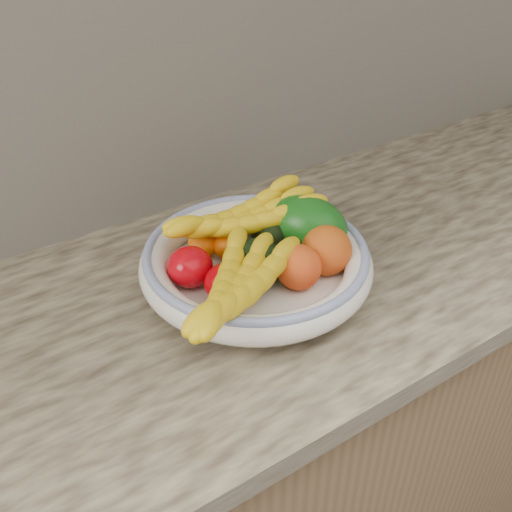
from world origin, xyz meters
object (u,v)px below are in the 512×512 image
object	(u,v)px
fruit_bowl	(256,262)
green_mango	(307,225)
banana_bunch_back	(243,222)
banana_bunch_front	(237,292)

from	to	relation	value
fruit_bowl	green_mango	bearing A→B (deg)	5.53
fruit_bowl	banana_bunch_back	world-z (taller)	banana_bunch_back
fruit_bowl	banana_bunch_front	xyz separation A→B (m)	(-0.09, -0.09, 0.03)
banana_bunch_back	green_mango	bearing A→B (deg)	-26.00
banana_bunch_back	banana_bunch_front	distance (m)	0.19
banana_bunch_back	fruit_bowl	bearing A→B (deg)	-100.79
banana_bunch_back	banana_bunch_front	bearing A→B (deg)	-122.12
fruit_bowl	banana_bunch_back	xyz separation A→B (m)	(0.02, 0.07, 0.04)
fruit_bowl	green_mango	distance (m)	0.12
banana_bunch_back	banana_bunch_front	size ratio (longest dim) A/B	0.98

